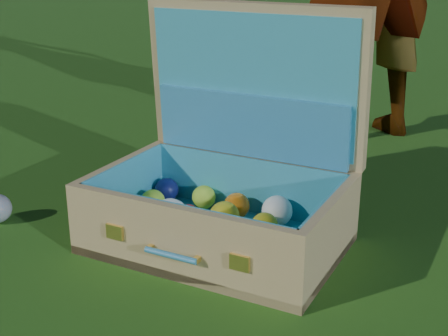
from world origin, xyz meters
The scene contains 2 objects.
ground centered at (0.00, 0.00, 0.00)m, with size 60.00×60.00×0.00m, color #215114.
suitcase centered at (-0.01, 0.08, 0.17)m, with size 0.70×0.59×0.59m.
Camera 1 is at (0.27, -1.37, 0.72)m, focal length 50.00 mm.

